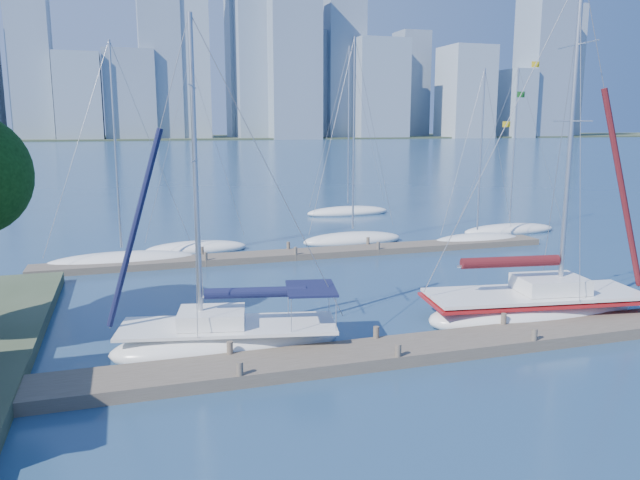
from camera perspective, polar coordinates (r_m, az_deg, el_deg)
name	(u,v)px	position (r m, az deg, el deg)	size (l,w,h in m)	color
ground	(386,358)	(20.95, 6.08, -10.70)	(700.00, 700.00, 0.00)	navy
near_dock	(386,352)	(20.87, 6.10, -10.19)	(26.00, 2.00, 0.40)	brown
far_dock	(309,254)	(36.05, -1.05, -1.25)	(30.00, 1.80, 0.36)	brown
far_shore	(140,138)	(338.05, -16.13, 8.92)	(800.00, 100.00, 1.50)	#38472D
sailboat_navy	(228,325)	(21.44, -8.38, -7.66)	(8.15, 4.06, 11.50)	white
sailboat_maroon	(535,294)	(25.97, 19.05, -4.65)	(9.40, 4.19, 13.73)	white
bg_boat_0	(122,261)	(35.57, -17.63, -1.81)	(8.28, 4.63, 12.15)	white
bg_boat_1	(197,248)	(38.16, -11.22, -0.71)	(6.31, 2.93, 11.53)	white
bg_boat_3	(353,239)	(40.21, 3.01, 0.10)	(6.95, 3.78, 13.13)	white
bg_boat_4	(477,240)	(41.21, 14.15, 0.00)	(6.45, 3.35, 11.21)	white
bg_boat_5	(509,230)	(45.90, 16.93, 0.92)	(7.28, 4.57, 11.58)	white
bg_boat_7	(348,211)	(52.85, 2.57, 2.64)	(7.39, 3.08, 14.09)	white
skyline	(190,65)	(310.94, -11.82, 15.37)	(503.34, 51.31, 111.34)	#8097A5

